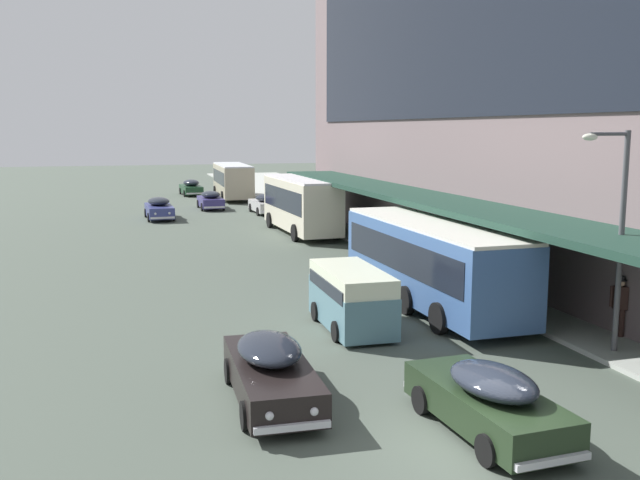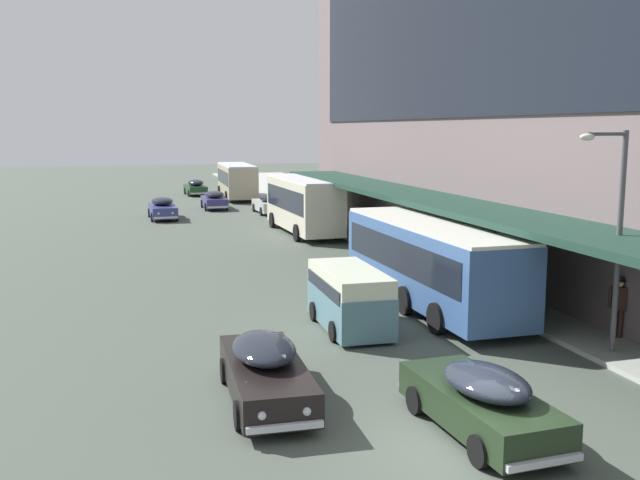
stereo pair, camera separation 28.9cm
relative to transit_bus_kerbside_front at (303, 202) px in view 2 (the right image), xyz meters
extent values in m
plane|color=#495349|center=(-4.27, -30.07, -1.96)|extent=(240.00, 240.00, 0.00)
cube|color=beige|center=(0.00, 0.00, -0.13)|extent=(2.69, 9.43, 2.96)
cube|color=black|center=(0.00, 0.00, 0.23)|extent=(2.71, 8.68, 1.30)
cube|color=silver|center=(0.00, 0.00, 1.40)|extent=(2.59, 9.43, 0.12)
cube|color=black|center=(-0.14, 4.72, 1.10)|extent=(1.21, 0.09, 0.36)
cylinder|color=black|center=(-1.30, 3.15, -1.46)|extent=(0.28, 1.01, 1.00)
cylinder|color=black|center=(1.12, 3.22, -1.46)|extent=(0.28, 1.01, 1.00)
cylinder|color=black|center=(-1.13, -2.94, -1.46)|extent=(0.28, 1.01, 1.00)
cylinder|color=black|center=(1.29, -2.87, -1.46)|extent=(0.28, 1.01, 1.00)
cube|color=#3B5E96|center=(-0.11, -18.98, -0.30)|extent=(2.72, 10.62, 2.61)
cube|color=black|center=(-0.11, -18.98, 0.01)|extent=(2.74, 9.77, 1.15)
cube|color=silver|center=(-0.11, -18.98, 1.05)|extent=(2.62, 10.62, 0.12)
cube|color=black|center=(-0.21, -13.66, 0.75)|extent=(1.26, 0.08, 0.36)
cylinder|color=black|center=(-1.44, -15.41, -1.46)|extent=(0.27, 1.00, 1.00)
cylinder|color=black|center=(1.09, -15.37, -1.46)|extent=(0.27, 1.00, 1.00)
cylinder|color=black|center=(-1.31, -22.28, -1.46)|extent=(0.27, 1.00, 1.00)
cylinder|color=black|center=(1.21, -22.24, -1.46)|extent=(0.27, 1.00, 1.00)
cylinder|color=black|center=(-1.36, -19.80, -1.46)|extent=(0.27, 1.00, 1.00)
cylinder|color=black|center=(1.17, -19.75, -1.46)|extent=(0.27, 1.00, 1.00)
cube|color=#AEA689|center=(-0.49, 23.21, -0.24)|extent=(2.88, 9.72, 2.73)
cube|color=black|center=(-0.49, 23.21, 0.08)|extent=(2.89, 8.95, 1.20)
cube|color=silver|center=(-0.49, 23.21, 1.17)|extent=(2.78, 9.72, 0.12)
cube|color=black|center=(-0.34, 28.07, 0.87)|extent=(1.29, 0.10, 0.36)
cylinder|color=black|center=(-1.68, 26.53, -1.46)|extent=(0.28, 1.01, 1.00)
cylinder|color=black|center=(0.90, 26.45, -1.46)|extent=(0.28, 1.01, 1.00)
cylinder|color=black|center=(-1.87, 20.26, -1.46)|extent=(0.28, 1.01, 1.00)
cylinder|color=black|center=(0.71, 20.18, -1.46)|extent=(0.28, 1.01, 1.00)
cube|color=navy|center=(-7.97, 9.72, -1.35)|extent=(1.87, 4.63, 0.78)
ellipsoid|color=#1E232D|center=(-7.97, 9.95, -0.69)|extent=(1.60, 2.57, 0.58)
cube|color=silver|center=(-7.89, 7.38, -1.59)|extent=(1.64, 0.17, 0.14)
cube|color=silver|center=(-8.04, 12.06, -1.59)|extent=(1.64, 0.17, 0.14)
sphere|color=silver|center=(-7.42, 7.43, -1.30)|extent=(0.18, 0.18, 0.18)
sphere|color=silver|center=(-8.37, 7.40, -1.30)|extent=(0.18, 0.18, 0.18)
cylinder|color=black|center=(-7.06, 8.33, -1.64)|extent=(0.16, 0.64, 0.64)
cylinder|color=black|center=(-8.78, 8.27, -1.64)|extent=(0.16, 0.64, 0.64)
cylinder|color=black|center=(-7.15, 11.17, -1.64)|extent=(0.16, 0.64, 0.64)
cylinder|color=black|center=(-8.87, 11.11, -1.64)|extent=(0.16, 0.64, 0.64)
cube|color=#BCBCBA|center=(0.05, 11.12, -1.38)|extent=(1.86, 4.47, 0.73)
ellipsoid|color=#1E232D|center=(0.06, 10.89, -0.74)|extent=(1.60, 2.47, 0.60)
cube|color=silver|center=(0.00, 13.38, -1.59)|extent=(1.68, 0.16, 0.14)
cube|color=silver|center=(0.10, 8.85, -1.59)|extent=(1.68, 0.16, 0.14)
sphere|color=silver|center=(-0.48, 13.34, -1.33)|extent=(0.18, 0.18, 0.18)
sphere|color=silver|center=(0.49, 13.36, -1.33)|extent=(0.18, 0.18, 0.18)
cylinder|color=black|center=(-0.86, 12.47, -1.64)|extent=(0.15, 0.64, 0.64)
cylinder|color=black|center=(0.90, 12.51, -1.64)|extent=(0.15, 0.64, 0.64)
cylinder|color=black|center=(-0.80, 9.72, -1.64)|extent=(0.15, 0.64, 0.64)
cylinder|color=black|center=(0.96, 9.76, -1.64)|extent=(0.15, 0.64, 0.64)
cube|color=#21321D|center=(-3.56, -29.33, -1.37)|extent=(1.95, 4.47, 0.75)
ellipsoid|color=#1E232D|center=(-3.55, -29.55, -0.75)|extent=(1.63, 2.49, 0.54)
cube|color=silver|center=(-3.69, -27.10, -1.59)|extent=(1.62, 0.21, 0.14)
cube|color=silver|center=(-3.43, -31.56, -1.59)|extent=(1.62, 0.21, 0.14)
sphere|color=silver|center=(-4.15, -27.15, -1.32)|extent=(0.18, 0.18, 0.18)
sphere|color=silver|center=(-3.22, -27.10, -1.32)|extent=(0.18, 0.18, 0.18)
cylinder|color=black|center=(-4.49, -28.02, -1.64)|extent=(0.18, 0.65, 0.64)
cylinder|color=black|center=(-2.79, -27.93, -1.64)|extent=(0.18, 0.65, 0.64)
cylinder|color=black|center=(-4.33, -30.73, -1.64)|extent=(0.18, 0.65, 0.64)
cylinder|color=black|center=(-2.63, -30.63, -1.64)|extent=(0.18, 0.65, 0.64)
cube|color=black|center=(-7.57, -26.37, -1.36)|extent=(1.85, 4.79, 0.76)
ellipsoid|color=#1E232D|center=(-7.56, -26.13, -0.73)|extent=(1.57, 2.65, 0.55)
cube|color=silver|center=(-7.65, -28.79, -1.59)|extent=(1.61, 0.17, 0.14)
cube|color=silver|center=(-7.49, -23.95, -1.59)|extent=(1.61, 0.17, 0.14)
sphere|color=silver|center=(-7.18, -28.77, -1.31)|extent=(0.18, 0.18, 0.18)
sphere|color=silver|center=(-8.11, -28.74, -1.31)|extent=(0.18, 0.18, 0.18)
cylinder|color=black|center=(-6.77, -27.87, -1.64)|extent=(0.16, 0.64, 0.64)
cylinder|color=black|center=(-8.46, -27.81, -1.64)|extent=(0.16, 0.64, 0.64)
cylinder|color=black|center=(-6.67, -24.93, -1.64)|extent=(0.16, 0.64, 0.64)
cylinder|color=black|center=(-8.36, -24.87, -1.64)|extent=(0.16, 0.64, 0.64)
cube|color=navy|center=(-3.59, 15.27, -1.38)|extent=(1.72, 4.25, 0.72)
ellipsoid|color=#1E232D|center=(-3.59, 15.06, -0.76)|extent=(1.51, 2.34, 0.57)
cube|color=silver|center=(-3.60, 17.44, -1.59)|extent=(1.62, 0.13, 0.14)
cube|color=silver|center=(-3.58, 13.10, -1.59)|extent=(1.62, 0.13, 0.14)
sphere|color=silver|center=(-4.07, 17.41, -1.33)|extent=(0.18, 0.18, 0.18)
sphere|color=silver|center=(-3.13, 17.41, -1.33)|extent=(0.18, 0.18, 0.18)
cylinder|color=black|center=(-4.45, 16.58, -1.64)|extent=(0.14, 0.64, 0.64)
cylinder|color=black|center=(-2.75, 16.59, -1.64)|extent=(0.14, 0.64, 0.64)
cylinder|color=black|center=(-4.43, 13.95, -1.64)|extent=(0.14, 0.64, 0.64)
cylinder|color=black|center=(-2.73, 13.96, -1.64)|extent=(0.14, 0.64, 0.64)
cube|color=#193C24|center=(-3.83, 28.04, -1.37)|extent=(1.93, 4.64, 0.73)
ellipsoid|color=#1E232D|center=(-3.82, 27.81, -0.72)|extent=(1.62, 2.58, 0.64)
cube|color=silver|center=(-3.94, 30.36, -1.59)|extent=(1.62, 0.20, 0.14)
cube|color=silver|center=(-3.71, 25.71, -1.59)|extent=(1.62, 0.20, 0.14)
sphere|color=silver|center=(-4.41, 30.31, -1.32)|extent=(0.18, 0.18, 0.18)
sphere|color=silver|center=(-3.48, 30.36, -1.32)|extent=(0.18, 0.18, 0.18)
cylinder|color=black|center=(-4.75, 29.41, -1.64)|extent=(0.17, 0.65, 0.64)
cylinder|color=black|center=(-3.05, 29.49, -1.64)|extent=(0.17, 0.65, 0.64)
cylinder|color=black|center=(-4.61, 26.59, -1.64)|extent=(0.17, 0.65, 0.64)
cylinder|color=black|center=(-2.91, 26.67, -1.64)|extent=(0.17, 0.65, 0.64)
cube|color=slate|center=(-3.77, -21.00, -1.20)|extent=(1.83, 4.33, 1.29)
cube|color=silver|center=(-3.77, -21.00, -0.41)|extent=(1.80, 4.25, 0.83)
cube|color=black|center=(-3.77, -21.00, -0.51)|extent=(1.87, 3.90, 0.41)
ellipsoid|color=slate|center=(-3.73, -18.90, -1.06)|extent=(1.62, 0.63, 1.11)
cylinder|color=black|center=(-4.63, -19.74, -1.64)|extent=(0.17, 0.64, 0.64)
cylinder|color=black|center=(-2.88, -19.77, -1.64)|extent=(0.17, 0.64, 0.64)
cylinder|color=black|center=(-4.67, -22.23, -1.64)|extent=(0.17, 0.64, 0.64)
cylinder|color=black|center=(-2.92, -22.26, -1.64)|extent=(0.17, 0.64, 0.64)
cylinder|color=#311F1B|center=(3.64, -24.58, -1.38)|extent=(0.16, 0.16, 0.85)
cylinder|color=#311F1B|center=(3.50, -24.51, -1.38)|extent=(0.16, 0.16, 0.85)
cube|color=#311F1B|center=(3.57, -24.55, -0.61)|extent=(0.47, 0.39, 0.70)
cylinder|color=#311F1B|center=(3.80, -24.66, -0.57)|extent=(0.10, 0.10, 0.63)
cylinder|color=#311F1B|center=(3.34, -24.43, -0.57)|extent=(0.10, 0.10, 0.63)
sphere|color=tan|center=(3.57, -24.55, -0.15)|extent=(0.22, 0.22, 0.22)
cylinder|color=black|center=(3.57, -24.55, -0.07)|extent=(0.33, 0.33, 0.02)
cylinder|color=black|center=(3.57, -24.55, -0.01)|extent=(0.21, 0.21, 0.12)
cylinder|color=#4C4C51|center=(2.53, -25.68, 1.29)|extent=(0.16, 0.16, 6.19)
cylinder|color=#4C4C51|center=(1.93, -25.68, 4.28)|extent=(1.20, 0.10, 0.10)
ellipsoid|color=silver|center=(1.33, -25.68, 4.20)|extent=(0.44, 0.28, 0.20)
cylinder|color=red|center=(2.21, -18.73, -1.53)|extent=(0.20, 0.20, 0.55)
sphere|color=red|center=(2.21, -18.73, -1.20)|extent=(0.18, 0.18, 0.18)
cylinder|color=red|center=(2.21, -18.58, -1.51)|extent=(0.08, 0.10, 0.08)
cylinder|color=red|center=(2.21, -18.88, -1.51)|extent=(0.08, 0.10, 0.08)
camera|label=1|loc=(-10.90, -42.13, 4.40)|focal=40.00mm
camera|label=2|loc=(-10.62, -42.20, 4.40)|focal=40.00mm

